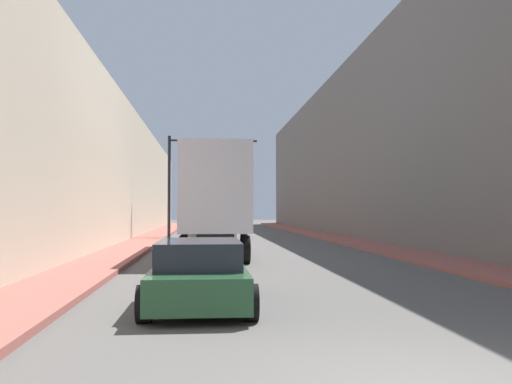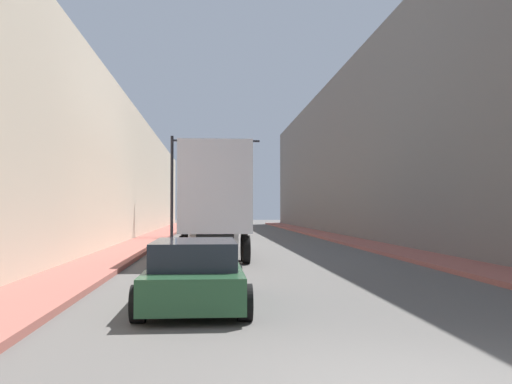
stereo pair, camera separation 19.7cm
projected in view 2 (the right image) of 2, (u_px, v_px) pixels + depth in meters
sidewalk_right at (339, 238)px, 36.29m from camera, size 2.03×80.00×0.15m
sidewalk_left at (150, 239)px, 35.37m from camera, size 2.03×80.00×0.15m
building_right at (400, 147)px, 36.79m from camera, size 6.00×80.00×11.97m
building_left at (85, 173)px, 35.18m from camera, size 6.00×80.00×8.38m
semi_truck at (214, 199)px, 25.06m from camera, size 2.52×12.81×4.28m
sedan_car at (195, 274)px, 11.38m from camera, size 2.06×4.69×1.30m
traffic_signal_gantry at (192, 168)px, 37.78m from camera, size 5.92×0.35×6.80m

